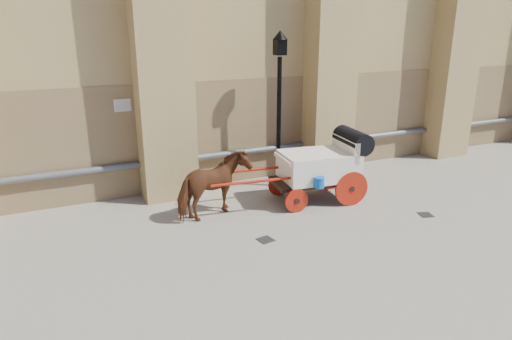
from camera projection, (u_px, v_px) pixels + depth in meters
name	position (u px, v px, depth m)	size (l,w,h in m)	color
ground	(259.00, 244.00, 9.73)	(90.00, 90.00, 0.00)	gray
horse	(214.00, 186.00, 10.89)	(0.84, 1.85, 1.56)	brown
carriage	(324.00, 164.00, 11.90)	(4.32, 1.65, 1.84)	black
street_lamp	(279.00, 107.00, 12.51)	(0.40, 0.40, 4.32)	black
drain_grate_near	(266.00, 240.00, 9.88)	(0.32, 0.32, 0.01)	black
drain_grate_far	(426.00, 215.00, 11.19)	(0.32, 0.32, 0.01)	black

